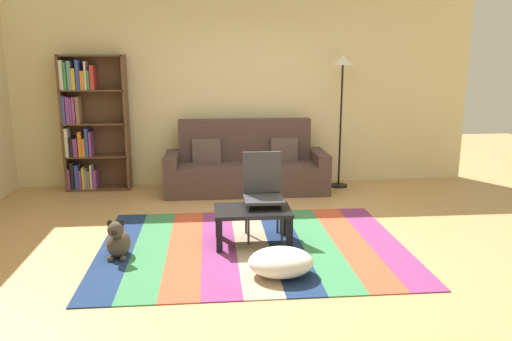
# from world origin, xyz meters

# --- Properties ---
(ground_plane) EXTENTS (14.00, 14.00, 0.00)m
(ground_plane) POSITION_xyz_m (0.00, 0.00, 0.00)
(ground_plane) COLOR tan
(back_wall) EXTENTS (6.80, 0.10, 2.70)m
(back_wall) POSITION_xyz_m (0.00, 2.55, 1.35)
(back_wall) COLOR beige
(back_wall) RESTS_ON ground_plane
(rug) EXTENTS (3.03, 2.32, 0.01)m
(rug) POSITION_xyz_m (-0.13, -0.20, 0.01)
(rug) COLOR navy
(rug) RESTS_ON ground_plane
(couch) EXTENTS (2.26, 0.80, 1.00)m
(couch) POSITION_xyz_m (-0.03, 2.02, 0.34)
(couch) COLOR #4C3833
(couch) RESTS_ON ground_plane
(bookshelf) EXTENTS (0.90, 0.28, 1.91)m
(bookshelf) POSITION_xyz_m (-2.25, 2.30, 0.95)
(bookshelf) COLOR brown
(bookshelf) RESTS_ON ground_plane
(coffee_table) EXTENTS (0.77, 0.51, 0.36)m
(coffee_table) POSITION_xyz_m (-0.12, -0.11, 0.31)
(coffee_table) COLOR black
(coffee_table) RESTS_ON rug
(pouf) EXTENTS (0.57, 0.46, 0.24)m
(pouf) POSITION_xyz_m (0.05, -0.92, 0.13)
(pouf) COLOR white
(pouf) RESTS_ON rug
(dog) EXTENTS (0.22, 0.35, 0.40)m
(dog) POSITION_xyz_m (-1.42, -0.35, 0.16)
(dog) COLOR #473D33
(dog) RESTS_ON ground_plane
(standing_lamp) EXTENTS (0.32, 0.32, 1.90)m
(standing_lamp) POSITION_xyz_m (1.35, 2.13, 1.59)
(standing_lamp) COLOR black
(standing_lamp) RESTS_ON ground_plane
(tv_remote) EXTENTS (0.06, 0.15, 0.02)m
(tv_remote) POSITION_xyz_m (-0.07, -0.06, 0.38)
(tv_remote) COLOR black
(tv_remote) RESTS_ON coffee_table
(folding_chair) EXTENTS (0.40, 0.40, 0.90)m
(folding_chair) POSITION_xyz_m (0.00, 0.09, 0.53)
(folding_chair) COLOR #38383D
(folding_chair) RESTS_ON ground_plane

